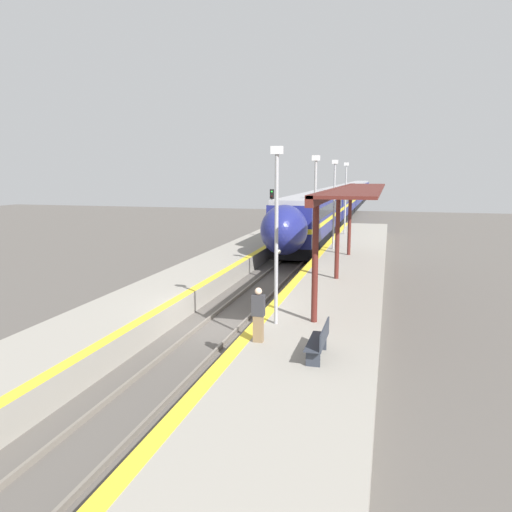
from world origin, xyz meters
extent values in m
plane|color=#56514C|center=(0.00, 0.00, 0.00)|extent=(120.00, 120.00, 0.00)
cube|color=slate|center=(-0.72, 0.00, 0.07)|extent=(0.08, 90.00, 0.15)
cube|color=slate|center=(0.72, 0.00, 0.07)|extent=(0.08, 90.00, 0.15)
cube|color=black|center=(0.00, 22.44, 0.64)|extent=(2.47, 17.77, 0.85)
cube|color=navy|center=(0.00, 22.44, 1.53)|extent=(2.80, 19.32, 0.92)
cube|color=yellow|center=(0.00, 22.44, 2.15)|extent=(2.82, 19.32, 0.32)
cube|color=navy|center=(0.00, 22.44, 3.01)|extent=(2.80, 19.32, 1.40)
cube|color=black|center=(0.00, 22.44, 2.94)|extent=(2.83, 17.77, 0.77)
cube|color=#9E9EA3|center=(0.00, 22.44, 3.86)|extent=(2.52, 19.32, 0.30)
cylinder|color=black|center=(-0.72, 15.35, 0.47)|extent=(0.12, 0.95, 0.95)
cylinder|color=black|center=(0.72, 15.35, 0.47)|extent=(0.12, 0.95, 0.95)
cylinder|color=black|center=(-0.72, 17.55, 0.47)|extent=(0.12, 0.95, 0.95)
cylinder|color=black|center=(0.72, 17.55, 0.47)|extent=(0.12, 0.95, 0.95)
cylinder|color=black|center=(-0.72, 27.33, 0.47)|extent=(0.12, 0.95, 0.95)
cylinder|color=black|center=(0.72, 27.33, 0.47)|extent=(0.12, 0.95, 0.95)
cylinder|color=black|center=(-0.72, 29.53, 0.47)|extent=(0.12, 0.95, 0.95)
cylinder|color=black|center=(0.72, 29.53, 0.47)|extent=(0.12, 0.95, 0.95)
ellipsoid|color=navy|center=(0.00, 11.48, 2.39)|extent=(2.69, 3.90, 2.90)
ellipsoid|color=black|center=(0.00, 11.00, 2.86)|extent=(1.96, 2.27, 1.48)
sphere|color=#F9F4CC|center=(0.00, 10.02, 1.32)|extent=(0.24, 0.24, 0.24)
cube|color=black|center=(0.00, 42.56, 0.64)|extent=(2.47, 17.77, 0.85)
cube|color=navy|center=(0.00, 42.56, 1.53)|extent=(2.80, 19.32, 0.92)
cube|color=yellow|center=(0.00, 42.56, 2.15)|extent=(2.82, 19.32, 0.32)
cube|color=navy|center=(0.00, 42.56, 3.01)|extent=(2.80, 19.32, 1.40)
cube|color=black|center=(0.00, 42.56, 2.94)|extent=(2.83, 17.77, 0.77)
cube|color=#9E9EA3|center=(0.00, 42.56, 3.86)|extent=(2.52, 19.32, 0.30)
cylinder|color=black|center=(-0.72, 35.47, 0.47)|extent=(0.12, 0.95, 0.95)
cylinder|color=black|center=(0.72, 35.47, 0.47)|extent=(0.12, 0.95, 0.95)
cylinder|color=black|center=(-0.72, 37.67, 0.47)|extent=(0.12, 0.95, 0.95)
cylinder|color=black|center=(0.72, 37.67, 0.47)|extent=(0.12, 0.95, 0.95)
cylinder|color=black|center=(-0.72, 47.45, 0.47)|extent=(0.12, 0.95, 0.95)
cylinder|color=black|center=(0.72, 47.45, 0.47)|extent=(0.12, 0.95, 0.95)
cylinder|color=black|center=(-0.72, 49.65, 0.47)|extent=(0.12, 0.95, 0.95)
cylinder|color=black|center=(0.72, 49.65, 0.47)|extent=(0.12, 0.95, 0.95)
cube|color=black|center=(0.00, 62.68, 0.64)|extent=(2.47, 17.77, 0.85)
cube|color=navy|center=(0.00, 62.68, 1.53)|extent=(2.80, 19.32, 0.92)
cube|color=yellow|center=(0.00, 62.68, 2.15)|extent=(2.82, 19.32, 0.32)
cube|color=navy|center=(0.00, 62.68, 3.01)|extent=(2.80, 19.32, 1.40)
cube|color=black|center=(0.00, 62.68, 2.94)|extent=(2.83, 17.77, 0.77)
cube|color=#9E9EA3|center=(0.00, 62.68, 3.86)|extent=(2.52, 19.32, 0.30)
cylinder|color=black|center=(-0.72, 55.59, 0.47)|extent=(0.12, 0.95, 0.95)
cylinder|color=black|center=(0.72, 55.59, 0.47)|extent=(0.12, 0.95, 0.95)
cylinder|color=black|center=(-0.72, 57.79, 0.47)|extent=(0.12, 0.95, 0.95)
cylinder|color=black|center=(0.72, 57.79, 0.47)|extent=(0.12, 0.95, 0.95)
cylinder|color=black|center=(-0.72, 67.57, 0.47)|extent=(0.12, 0.95, 0.95)
cylinder|color=black|center=(0.72, 67.57, 0.47)|extent=(0.12, 0.95, 0.95)
cylinder|color=black|center=(-0.72, 69.77, 0.47)|extent=(0.12, 0.95, 0.95)
cylinder|color=black|center=(0.72, 69.77, 0.47)|extent=(0.12, 0.95, 0.95)
cube|color=black|center=(0.00, 82.80, 0.64)|extent=(2.47, 17.77, 0.85)
cube|color=navy|center=(0.00, 82.80, 1.53)|extent=(2.80, 19.32, 0.92)
cube|color=yellow|center=(0.00, 82.80, 2.15)|extent=(2.82, 19.32, 0.32)
cube|color=navy|center=(0.00, 82.80, 3.01)|extent=(2.80, 19.32, 1.40)
cube|color=black|center=(0.00, 82.80, 2.94)|extent=(2.83, 17.77, 0.77)
cube|color=#9E9EA3|center=(0.00, 82.80, 3.86)|extent=(2.52, 19.32, 0.30)
cylinder|color=black|center=(-0.72, 75.71, 0.47)|extent=(0.12, 0.95, 0.95)
cylinder|color=black|center=(0.72, 75.71, 0.47)|extent=(0.12, 0.95, 0.95)
cylinder|color=black|center=(-0.72, 77.91, 0.47)|extent=(0.12, 0.95, 0.95)
cylinder|color=black|center=(0.72, 77.91, 0.47)|extent=(0.12, 0.95, 0.95)
cylinder|color=black|center=(-0.72, 87.69, 0.47)|extent=(0.12, 0.95, 0.95)
cylinder|color=black|center=(0.72, 87.69, 0.47)|extent=(0.12, 0.95, 0.95)
cylinder|color=black|center=(-0.72, 89.89, 0.47)|extent=(0.12, 0.95, 0.95)
cylinder|color=black|center=(0.72, 89.89, 0.47)|extent=(0.12, 0.95, 0.95)
cube|color=gray|center=(3.72, 0.00, 0.43)|extent=(4.02, 64.00, 0.86)
cube|color=yellow|center=(1.91, 0.00, 0.87)|extent=(0.40, 64.00, 0.01)
cube|color=gray|center=(-3.30, 0.00, 0.43)|extent=(3.19, 64.00, 0.86)
cube|color=yellow|center=(-1.91, 0.00, 0.87)|extent=(0.40, 64.00, 0.01)
cube|color=#2D333D|center=(4.16, -4.91, 1.07)|extent=(0.36, 0.06, 0.42)
cube|color=#2D333D|center=(4.16, -3.65, 1.07)|extent=(0.36, 0.06, 0.42)
cube|color=#2D333D|center=(4.16, -4.28, 1.30)|extent=(0.44, 1.69, 0.03)
cube|color=#2D333D|center=(4.36, -4.28, 1.53)|extent=(0.04, 1.69, 0.44)
cube|color=#7F6647|center=(2.37, -3.47, 1.25)|extent=(0.28, 0.20, 0.77)
cube|color=#333338|center=(2.37, -3.47, 1.94)|extent=(0.36, 0.22, 0.61)
sphere|color=beige|center=(2.37, -3.47, 2.35)|extent=(0.21, 0.21, 0.21)
cylinder|color=#59595E|center=(-2.58, 19.33, 1.88)|extent=(0.14, 0.14, 3.76)
cube|color=black|center=(-2.58, 19.33, 4.11)|extent=(0.28, 0.20, 0.70)
sphere|color=#1ED833|center=(-2.58, 19.22, 4.28)|extent=(0.14, 0.14, 0.14)
sphere|color=#330A0A|center=(-2.58, 19.22, 3.94)|extent=(0.14, 0.14, 0.14)
cylinder|color=#9E9EA3|center=(2.47, -1.64, 3.53)|extent=(0.12, 0.12, 5.34)
cube|color=silver|center=(2.47, -1.64, 6.33)|extent=(0.36, 0.20, 0.24)
cylinder|color=#9E9EA3|center=(2.47, 6.64, 3.53)|extent=(0.12, 0.12, 5.34)
cube|color=silver|center=(2.47, 6.64, 6.33)|extent=(0.36, 0.20, 0.24)
cylinder|color=#9E9EA3|center=(2.47, 14.91, 3.53)|extent=(0.12, 0.12, 5.34)
cube|color=silver|center=(2.47, 14.91, 6.33)|extent=(0.36, 0.20, 0.24)
cylinder|color=#9E9EA3|center=(2.47, 23.18, 3.53)|extent=(0.12, 0.12, 5.34)
cube|color=silver|center=(2.47, 23.18, 6.33)|extent=(0.36, 0.20, 0.24)
cylinder|color=#511E19|center=(3.62, -1.11, 2.80)|extent=(0.20, 0.20, 3.87)
cylinder|color=#511E19|center=(3.62, 5.85, 2.80)|extent=(0.20, 0.20, 3.87)
cylinder|color=#511E19|center=(3.62, 12.80, 2.80)|extent=(0.20, 0.20, 3.87)
cube|color=#511E19|center=(3.62, 5.85, 4.84)|extent=(0.24, 16.92, 0.36)
cube|color=#511E19|center=(4.52, 5.85, 4.96)|extent=(2.00, 16.92, 0.10)
camera|label=1|loc=(5.84, -16.71, 5.64)|focal=35.00mm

